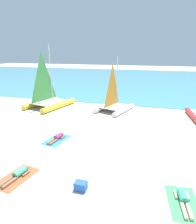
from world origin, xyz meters
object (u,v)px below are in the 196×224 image
towel_left (57,140)px  towel_right (183,203)px  towel_middle (17,177)px  sunbather_right (183,199)px  cooler_box (81,186)px  sunbather_left (57,137)px  sailboat_yellow (48,98)px  sailboat_white (114,103)px  sunbather_middle (18,174)px

towel_left → towel_right: (7.11, -3.66, 0.00)m
towel_middle → towel_right: (6.99, 0.39, 0.00)m
sunbather_right → cooler_box: 3.96m
towel_right → sunbather_left: bearing=152.3°
sunbather_right → cooler_box: size_ratio=3.14×
sailboat_yellow → towel_left: bearing=-43.5°
sailboat_white → towel_right: (4.90, -10.96, -0.73)m
towel_left → towel_middle: (0.11, -4.05, 0.00)m
sunbather_middle → sunbather_right: bearing=12.6°
sailboat_white → cooler_box: sailboat_white is taller
sailboat_yellow → towel_right: sailboat_yellow is taller
sailboat_white → towel_right: size_ratio=2.60×
sunbather_left → cooler_box: (3.15, -4.09, 0.05)m
towel_right → sunbather_right: (-0.01, 0.07, 0.13)m
towel_right → cooler_box: size_ratio=3.80×
sailboat_yellow → sunbather_middle: sailboat_yellow is taller
sunbather_middle → sailboat_yellow: bearing=122.1°
towel_middle → cooler_box: bearing=0.7°
towel_middle → towel_right: size_ratio=1.00×
sailboat_yellow → cooler_box: sailboat_yellow is taller
sailboat_white → towel_middle: (-2.09, -11.35, -0.73)m
towel_left → sunbather_middle: sunbather_middle is taller
towel_middle → towel_left: bearing=91.6°
sailboat_yellow → towel_middle: bearing=-53.8°
sunbather_right → towel_left: bearing=146.7°
towel_left → sunbather_left: sunbather_left is taller
towel_left → sailboat_white: bearing=73.2°
cooler_box → sunbather_left: bearing=127.6°
sunbather_left → towel_middle: 4.12m
towel_middle → sunbather_right: bearing=3.7°
sailboat_white → sunbather_right: 11.96m
sunbather_left → cooler_box: bearing=-44.5°
towel_left → sunbather_middle: 3.99m
sailboat_white → sailboat_yellow: bearing=-158.4°
sailboat_white → towel_middle: size_ratio=2.60×
sunbather_middle → sunbather_right: size_ratio=1.00×
sailboat_white → towel_left: 7.66m
sailboat_yellow → sunbather_left: bearing=-43.2°
sailboat_white → sunbather_left: (-2.20, -7.23, -0.61)m
sailboat_white → sunbather_left: sailboat_white is taller
towel_left → towel_right: same height
cooler_box → sailboat_white: bearing=94.8°
sunbather_middle → cooler_box: size_ratio=3.13×
towel_left → cooler_box: (3.16, -4.02, 0.17)m
sunbather_middle → towel_right: 6.99m
sailboat_white → towel_right: sailboat_white is taller
towel_right → sailboat_yellow: bearing=137.7°
towel_right → towel_left: bearing=152.7°
towel_right → cooler_box: (-3.95, -0.36, 0.17)m
sailboat_white → sunbather_right: sailboat_white is taller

